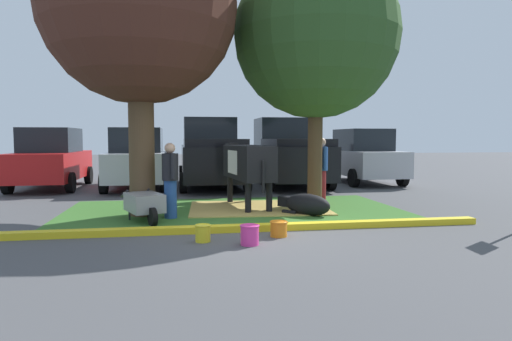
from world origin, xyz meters
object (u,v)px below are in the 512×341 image
object	(u,v)px
bucket_yellow	(203,233)
pickup_truck_maroon	(287,154)
cow_holstein	(247,163)
bucket_orange	(279,228)
shade_tree_left	(139,7)
sedan_red	(52,159)
wheelbarrow	(145,203)
bucket_pink	(250,234)
person_handler	(321,169)
calf_lying	(306,205)
person_visitor_near	(170,178)
pickup_truck_black	(211,154)
sedan_silver	(138,159)
shade_tree_right	(316,36)
sedan_blue	(362,157)

from	to	relation	value
bucket_yellow	pickup_truck_maroon	size ratio (longest dim) A/B	0.05
cow_holstein	bucket_orange	distance (m)	3.47
shade_tree_left	sedan_red	xyz separation A→B (m)	(-3.42, 6.06, -3.46)
wheelbarrow	bucket_pink	xyz separation A→B (m)	(1.77, -2.25, -0.22)
person_handler	bucket_yellow	world-z (taller)	person_handler
wheelbarrow	bucket_orange	size ratio (longest dim) A/B	5.10
person_handler	pickup_truck_maroon	size ratio (longest dim) A/B	0.31
bucket_orange	pickup_truck_maroon	size ratio (longest dim) A/B	0.06
sedan_red	bucket_orange	bearing A→B (deg)	-55.60
calf_lying	person_visitor_near	size ratio (longest dim) A/B	0.76
calf_lying	person_visitor_near	world-z (taller)	person_visitor_near
pickup_truck_black	pickup_truck_maroon	size ratio (longest dim) A/B	1.00
bucket_orange	pickup_truck_maroon	world-z (taller)	pickup_truck_maroon
wheelbarrow	sedan_silver	size ratio (longest dim) A/B	0.36
cow_holstein	sedan_red	xyz separation A→B (m)	(-5.83, 5.25, -0.11)
person_visitor_near	shade_tree_right	bearing A→B (deg)	19.48
calf_lying	sedan_red	world-z (taller)	sedan_red
person_visitor_near	pickup_truck_black	bearing A→B (deg)	78.41
shade_tree_right	sedan_silver	distance (m)	7.46
sedan_silver	bucket_pink	bearing A→B (deg)	-74.26
person_visitor_near	bucket_pink	xyz separation A→B (m)	(1.27, -2.56, -0.68)
calf_lying	bucket_pink	world-z (taller)	calf_lying
calf_lying	bucket_pink	distance (m)	2.97
bucket_orange	sedan_blue	distance (m)	10.10
shade_tree_right	bucket_orange	size ratio (longest dim) A/B	19.78
calf_lying	pickup_truck_maroon	bearing A→B (deg)	80.12
person_handler	pickup_truck_black	distance (m)	5.42
pickup_truck_black	pickup_truck_maroon	bearing A→B (deg)	-1.33
bucket_pink	sedan_red	bearing A→B (deg)	120.18
person_visitor_near	bucket_orange	bearing A→B (deg)	-47.80
bucket_pink	bucket_orange	xyz separation A→B (m)	(0.58, 0.52, -0.03)
person_handler	wheelbarrow	size ratio (longest dim) A/B	1.07
pickup_truck_maroon	shade_tree_right	bearing A→B (deg)	-95.76
wheelbarrow	sedan_blue	xyz separation A→B (m)	(7.50, 6.92, 0.60)
calf_lying	bucket_yellow	world-z (taller)	calf_lying
sedan_red	pickup_truck_maroon	distance (m)	8.03
bucket_yellow	sedan_red	bearing A→B (deg)	117.57
shade_tree_right	calf_lying	world-z (taller)	shade_tree_right
person_handler	sedan_blue	size ratio (longest dim) A/B	0.39
shade_tree_right	sedan_red	size ratio (longest dim) A/B	1.40
wheelbarrow	bucket_yellow	bearing A→B (deg)	-61.13
wheelbarrow	sedan_blue	distance (m)	10.22
bucket_orange	pickup_truck_black	distance (m)	8.44
shade_tree_left	wheelbarrow	bearing A→B (deg)	-82.66
pickup_truck_black	pickup_truck_maroon	xyz separation A→B (m)	(2.71, -0.06, 0.00)
bucket_pink	pickup_truck_black	world-z (taller)	pickup_truck_black
shade_tree_right	person_visitor_near	world-z (taller)	shade_tree_right
shade_tree_left	cow_holstein	distance (m)	4.21
shade_tree_right	calf_lying	size ratio (longest dim) A/B	5.14
person_handler	sedan_blue	world-z (taller)	sedan_blue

